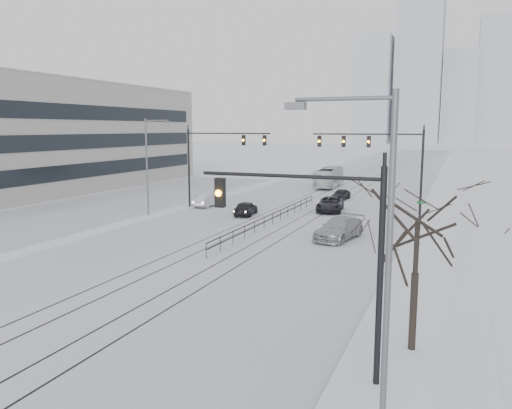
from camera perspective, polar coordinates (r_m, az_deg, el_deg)
name	(u,v)px	position (r m, az deg, el deg)	size (l,w,h in m)	color
road	(347,187)	(70.96, 10.40, 2.02)	(22.00, 260.00, 0.02)	silver
sidewalk_east	(451,191)	(69.47, 21.36, 1.48)	(5.00, 260.00, 0.16)	white
curb	(431,190)	(69.55, 19.34, 1.58)	(0.10, 260.00, 0.12)	gray
parking_strip	(117,203)	(56.47, -15.60, 0.15)	(14.00, 60.00, 0.03)	silver
tram_rails	(306,207)	(51.72, 5.78, -0.32)	(5.30, 180.00, 0.01)	black
skyline	(446,84)	(283.68, 20.85, 12.71)	(96.00, 48.00, 72.00)	#A6ACB6
traffic_mast_near	(329,242)	(15.84, 8.34, -4.30)	(6.10, 0.37, 7.00)	black
traffic_mast_ne	(382,156)	(44.50, 14.18, 5.43)	(9.60, 0.37, 8.00)	black
traffic_mast_nw	(214,154)	(50.59, -4.78, 5.81)	(9.10, 0.37, 8.00)	black
street_light_east	(377,249)	(12.47, 13.61, -4.96)	(2.73, 0.25, 9.00)	#595B60
street_light_west	(149,160)	(47.33, -12.08, 5.01)	(2.73, 0.25, 9.00)	#595B60
bare_tree	(417,232)	(18.40, 17.95, -3.05)	(4.40, 4.40, 6.10)	black
median_fence	(273,219)	(42.28, 1.92, -1.62)	(0.06, 24.00, 1.00)	black
street_sign	(421,211)	(41.60, 18.35, -0.72)	(0.70, 0.06, 2.40)	#595B60
sedan_sb_inner	(246,208)	(46.76, -1.17, -0.43)	(1.59, 3.95, 1.34)	black
sedan_sb_outer	(208,200)	(52.28, -5.54, 0.53)	(1.48, 4.24, 1.40)	silver
sedan_nb_front	(330,204)	(49.44, 8.47, 0.02)	(2.37, 5.14, 1.43)	black
sedan_nb_right	(339,229)	(37.24, 9.46, -2.75)	(2.19, 5.38, 1.56)	#9B9FA2
sedan_nb_far	(341,194)	(57.88, 9.68, 1.15)	(1.44, 3.57, 1.22)	black
box_truck	(329,178)	(69.76, 8.34, 3.07)	(2.27, 9.72, 2.71)	silver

